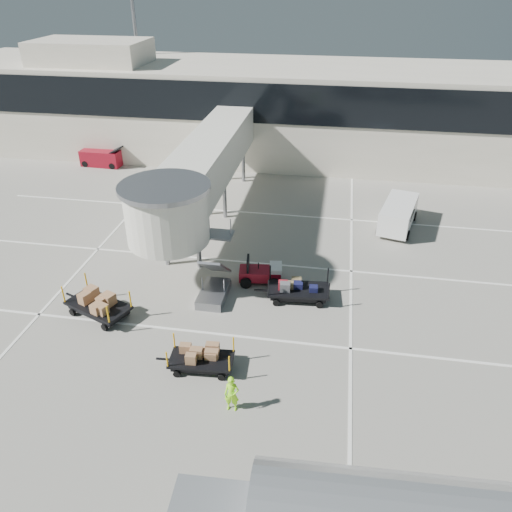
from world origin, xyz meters
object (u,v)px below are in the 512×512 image
Objects in this scene: suitcase_cart at (299,291)px; belt_loader at (102,158)px; box_cart_far at (97,305)px; minivan at (399,212)px; ground_worker at (232,394)px; box_cart_near at (200,360)px; baggage_tug at (261,273)px.

belt_loader reaches higher than suitcase_cart.
belt_loader is at bearing 132.63° from suitcase_cart.
minivan is (16.01, 12.98, 0.45)m from box_cart_far.
belt_loader is at bearing 136.35° from box_cart_far.
suitcase_cart is 0.80× the size of minivan.
suitcase_cart is at bearing 74.96° from ground_worker.
ground_worker is at bearing -9.52° from box_cart_far.
box_cart_near is at bearing 130.67° from ground_worker.
baggage_tug is 7.67m from box_cart_near.
baggage_tug is 0.65× the size of belt_loader.
baggage_tug is 0.61× the size of box_cart_far.
suitcase_cart is 7.23m from box_cart_near.
belt_loader is at bearing 128.41° from baggage_tug.
ground_worker is at bearing -99.44° from minivan.
box_cart_near is 2.81m from ground_worker.
ground_worker reaches higher than baggage_tug.
belt_loader is (-15.65, 24.09, 0.16)m from box_cart_near.
ground_worker reaches higher than box_cart_far.
minivan is at bearing 54.36° from suitcase_cart.
minivan is (9.73, 16.00, 0.54)m from box_cart_near.
box_cart_far reaches higher than baggage_tug.
minivan is (8.17, 8.49, 0.51)m from baggage_tug.
belt_loader reaches higher than baggage_tug.
suitcase_cart is at bearing -106.92° from minivan.
baggage_tug is 0.62× the size of suitcase_cart.
box_cart_near is 18.74m from minivan.
ground_worker is at bearing -107.92° from suitcase_cart.
minivan reaches higher than box_cart_far.
ground_worker is 0.43× the size of belt_loader.
suitcase_cart is at bearing 54.41° from box_cart_near.
box_cart_near is 0.91× the size of belt_loader.
minivan is 1.31× the size of belt_loader.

